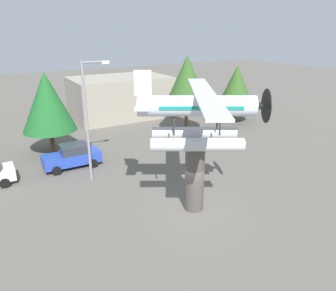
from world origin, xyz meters
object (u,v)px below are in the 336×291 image
at_px(floatplane_monument, 199,115).
at_px(tree_east, 47,102).
at_px(tree_center_back, 187,82).
at_px(display_pedestal, 195,177).
at_px(tree_far_east, 236,87).
at_px(car_mid_blue, 72,156).
at_px(streetlight_primary, 89,114).
at_px(storefront_building, 120,97).

height_order(floatplane_monument, tree_east, floatplane_monument).
distance_m(floatplane_monument, tree_center_back, 15.05).
xyz_separation_m(display_pedestal, tree_center_back, (7.82, 12.85, 3.08)).
relative_size(display_pedestal, tree_far_east, 0.64).
bearing_deg(display_pedestal, tree_center_back, 58.66).
relative_size(car_mid_blue, tree_east, 0.62).
bearing_deg(tree_east, streetlight_primary, -79.03).
bearing_deg(display_pedestal, car_mid_blue, 114.92).
height_order(streetlight_primary, tree_far_east, streetlight_primary).
relative_size(floatplane_monument, streetlight_primary, 1.19).
height_order(tree_east, tree_far_east, tree_east).
bearing_deg(tree_center_back, tree_far_east, 4.15).
xyz_separation_m(display_pedestal, storefront_building, (4.54, 22.00, 0.33)).
bearing_deg(car_mid_blue, tree_far_east, -168.99).
relative_size(display_pedestal, streetlight_primary, 0.49).
relative_size(streetlight_primary, tree_east, 1.19).
height_order(storefront_building, tree_center_back, tree_center_back).
distance_m(floatplane_monument, storefront_building, 22.75).
xyz_separation_m(floatplane_monument, car_mid_blue, (-4.59, 9.69, -4.75)).
distance_m(car_mid_blue, tree_far_east, 19.66).
relative_size(storefront_building, tree_east, 1.62).
bearing_deg(streetlight_primary, tree_east, 100.97).
distance_m(car_mid_blue, storefront_building, 15.37).
bearing_deg(car_mid_blue, storefront_building, -126.09).
bearing_deg(tree_center_back, streetlight_primary, -152.30).
relative_size(car_mid_blue, streetlight_primary, 0.52).
distance_m(floatplane_monument, tree_east, 14.69).
bearing_deg(tree_far_east, streetlight_primary, -160.28).
bearing_deg(floatplane_monument, storefront_building, 108.49).
distance_m(display_pedestal, car_mid_blue, 10.68).
height_order(streetlight_primary, tree_center_back, streetlight_primary).
bearing_deg(tree_far_east, floatplane_monument, -137.20).
relative_size(tree_center_back, tree_far_east, 1.22).
relative_size(floatplane_monument, car_mid_blue, 2.28).
bearing_deg(display_pedestal, tree_east, 110.60).
bearing_deg(tree_east, floatplane_monument, -69.07).
bearing_deg(car_mid_blue, floatplane_monument, 115.32).
height_order(car_mid_blue, storefront_building, storefront_building).
distance_m(streetlight_primary, storefront_building, 17.53).
distance_m(display_pedestal, tree_far_east, 19.87).
bearing_deg(display_pedestal, floatplane_monument, -29.84).
xyz_separation_m(storefront_building, tree_far_east, (10.05, -8.66, 1.63)).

